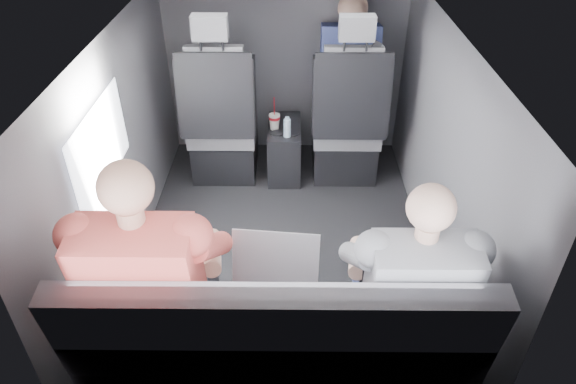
{
  "coord_description": "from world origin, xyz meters",
  "views": [
    {
      "loc": [
        0.06,
        -2.47,
        2.17
      ],
      "look_at": [
        0.03,
        -0.05,
        0.46
      ],
      "focal_mm": 32.0,
      "sensor_mm": 36.0,
      "label": 1
    }
  ],
  "objects_px": {
    "water_bottle": "(287,128)",
    "passenger_rear_right": "(406,289)",
    "laptop_white": "(161,251)",
    "soda_cup": "(274,121)",
    "passenger_front_right": "(349,68)",
    "front_seat_left": "(223,128)",
    "laptop_black": "(401,263)",
    "center_console": "(284,149)",
    "laptop_silver": "(276,257)",
    "front_seat_right": "(346,129)",
    "rear_bench": "(278,355)",
    "passenger_rear_left": "(156,281)"
  },
  "relations": [
    {
      "from": "front_seat_right",
      "to": "water_bottle",
      "type": "distance_m",
      "value": 0.45
    },
    {
      "from": "passenger_front_right",
      "to": "center_console",
      "type": "bearing_deg",
      "value": -154.95
    },
    {
      "from": "soda_cup",
      "to": "passenger_front_right",
      "type": "relative_size",
      "value": 0.29
    },
    {
      "from": "laptop_silver",
      "to": "laptop_black",
      "type": "distance_m",
      "value": 0.54
    },
    {
      "from": "front_seat_right",
      "to": "water_bottle",
      "type": "height_order",
      "value": "front_seat_right"
    },
    {
      "from": "soda_cup",
      "to": "passenger_rear_left",
      "type": "bearing_deg",
      "value": -103.36
    },
    {
      "from": "laptop_silver",
      "to": "passenger_front_right",
      "type": "distance_m",
      "value": 1.96
    },
    {
      "from": "water_bottle",
      "to": "laptop_silver",
      "type": "xyz_separation_m",
      "value": [
        -0.03,
        -1.52,
        0.17
      ]
    },
    {
      "from": "water_bottle",
      "to": "laptop_white",
      "type": "relative_size",
      "value": 0.4
    },
    {
      "from": "center_console",
      "to": "soda_cup",
      "type": "bearing_deg",
      "value": -148.26
    },
    {
      "from": "water_bottle",
      "to": "laptop_white",
      "type": "height_order",
      "value": "laptop_white"
    },
    {
      "from": "laptop_silver",
      "to": "passenger_front_right",
      "type": "relative_size",
      "value": 0.45
    },
    {
      "from": "front_seat_left",
      "to": "laptop_black",
      "type": "xyz_separation_m",
      "value": [
        0.98,
        -1.67,
        0.24
      ]
    },
    {
      "from": "water_bottle",
      "to": "passenger_front_right",
      "type": "xyz_separation_m",
      "value": [
        0.44,
        0.37,
        0.29
      ]
    },
    {
      "from": "water_bottle",
      "to": "passenger_rear_left",
      "type": "xyz_separation_m",
      "value": [
        -0.52,
        -1.69,
        0.18
      ]
    },
    {
      "from": "center_console",
      "to": "laptop_silver",
      "type": "bearing_deg",
      "value": -90.33
    },
    {
      "from": "front_seat_left",
      "to": "laptop_white",
      "type": "height_order",
      "value": "front_seat_left"
    },
    {
      "from": "water_bottle",
      "to": "laptop_silver",
      "type": "relative_size",
      "value": 0.39
    },
    {
      "from": "front_seat_left",
      "to": "laptop_black",
      "type": "distance_m",
      "value": 1.95
    },
    {
      "from": "passenger_rear_left",
      "to": "soda_cup",
      "type": "bearing_deg",
      "value": 76.64
    },
    {
      "from": "center_console",
      "to": "water_bottle",
      "type": "xyz_separation_m",
      "value": [
        0.02,
        -0.15,
        0.27
      ]
    },
    {
      "from": "center_console",
      "to": "water_bottle",
      "type": "distance_m",
      "value": 0.31
    },
    {
      "from": "center_console",
      "to": "rear_bench",
      "type": "xyz_separation_m",
      "value": [
        -0.0,
        -1.94,
        0.11
      ]
    },
    {
      "from": "passenger_front_right",
      "to": "water_bottle",
      "type": "bearing_deg",
      "value": -140.1
    },
    {
      "from": "front_seat_left",
      "to": "laptop_black",
      "type": "bearing_deg",
      "value": -59.58
    },
    {
      "from": "water_bottle",
      "to": "laptop_black",
      "type": "relative_size",
      "value": 0.41
    },
    {
      "from": "center_console",
      "to": "laptop_white",
      "type": "relative_size",
      "value": 1.29
    },
    {
      "from": "front_seat_right",
      "to": "soda_cup",
      "type": "bearing_deg",
      "value": -179.57
    },
    {
      "from": "passenger_rear_right",
      "to": "laptop_white",
      "type": "bearing_deg",
      "value": 169.0
    },
    {
      "from": "laptop_silver",
      "to": "laptop_white",
      "type": "bearing_deg",
      "value": 176.06
    },
    {
      "from": "front_seat_right",
      "to": "water_bottle",
      "type": "relative_size",
      "value": 8.43
    },
    {
      "from": "passenger_rear_left",
      "to": "passenger_front_right",
      "type": "distance_m",
      "value": 2.28
    },
    {
      "from": "laptop_white",
      "to": "passenger_front_right",
      "type": "relative_size",
      "value": 0.43
    },
    {
      "from": "water_bottle",
      "to": "passenger_rear_right",
      "type": "xyz_separation_m",
      "value": [
        0.51,
        -1.69,
        0.15
      ]
    },
    {
      "from": "rear_bench",
      "to": "laptop_white",
      "type": "xyz_separation_m",
      "value": [
        -0.52,
        0.3,
        0.33
      ]
    },
    {
      "from": "center_console",
      "to": "front_seat_left",
      "type": "bearing_deg",
      "value": -174.93
    },
    {
      "from": "rear_bench",
      "to": "front_seat_right",
      "type": "bearing_deg",
      "value": 76.69
    },
    {
      "from": "front_seat_right",
      "to": "laptop_silver",
      "type": "bearing_deg",
      "value": -105.69
    },
    {
      "from": "water_bottle",
      "to": "passenger_rear_right",
      "type": "bearing_deg",
      "value": -73.2
    },
    {
      "from": "front_seat_left",
      "to": "laptop_silver",
      "type": "xyz_separation_m",
      "value": [
        0.44,
        -1.64,
        0.24
      ]
    },
    {
      "from": "front_seat_right",
      "to": "center_console",
      "type": "relative_size",
      "value": 2.64
    },
    {
      "from": "rear_bench",
      "to": "laptop_white",
      "type": "relative_size",
      "value": 4.32
    },
    {
      "from": "front_seat_left",
      "to": "laptop_white",
      "type": "distance_m",
      "value": 1.62
    },
    {
      "from": "center_console",
      "to": "soda_cup",
      "type": "xyz_separation_m",
      "value": [
        -0.07,
        -0.04,
        0.26
      ]
    },
    {
      "from": "passenger_rear_right",
      "to": "passenger_front_right",
      "type": "height_order",
      "value": "passenger_front_right"
    },
    {
      "from": "passenger_rear_left",
      "to": "front_seat_left",
      "type": "bearing_deg",
      "value": 88.44
    },
    {
      "from": "water_bottle",
      "to": "passenger_rear_left",
      "type": "distance_m",
      "value": 1.78
    },
    {
      "from": "front_seat_left",
      "to": "water_bottle",
      "type": "distance_m",
      "value": 0.49
    },
    {
      "from": "front_seat_right",
      "to": "soda_cup",
      "type": "relative_size",
      "value": 5.11
    },
    {
      "from": "soda_cup",
      "to": "passenger_front_right",
      "type": "height_order",
      "value": "passenger_front_right"
    }
  ]
}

